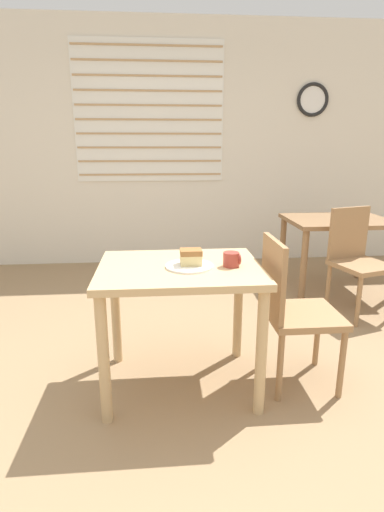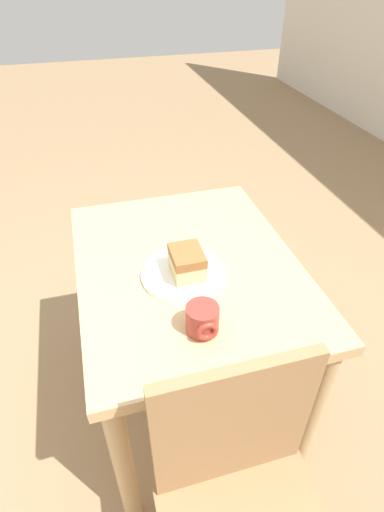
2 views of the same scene
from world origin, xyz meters
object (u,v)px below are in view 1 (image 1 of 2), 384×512
chair_far_corner (357,257)px  cake_slice (191,257)px  dining_table_far (337,230)px  coffee_mug (232,259)px  dining_table_near (180,287)px  plate (189,266)px  chair_near_window (292,307)px

chair_far_corner → cake_slice: (-1.50, -0.99, 0.32)m
dining_table_far → coffee_mug: (-1.35, -1.58, 0.19)m
cake_slice → chair_far_corner: bearing=33.4°
dining_table_near → plate: bearing=-29.9°
dining_table_near → chair_near_window: chair_near_window is taller
cake_slice → coffee_mug: cake_slice is taller
coffee_mug → dining_table_near: bearing=172.7°
chair_near_window → plate: chair_near_window is taller
dining_table_near → plate: size_ratio=3.42×
chair_far_corner → coffee_mug: 1.65m
chair_far_corner → chair_near_window: bearing=-148.8°
chair_near_window → chair_far_corner: same height
chair_near_window → chair_far_corner: size_ratio=1.00×
dining_table_near → chair_near_window: 0.68m
chair_far_corner → coffee_mug: chair_far_corner is taller
plate → chair_near_window: bearing=-0.3°
chair_near_window → cake_slice: chair_near_window is taller
dining_table_far → chair_far_corner: size_ratio=1.06×
chair_near_window → coffee_mug: chair_near_window is taller
plate → coffee_mug: bearing=-1.8°
coffee_mug → cake_slice: bearing=175.4°
chair_near_window → coffee_mug: (-0.37, -0.00, 0.30)m
dining_table_far → chair_near_window: size_ratio=1.06×
chair_near_window → cake_slice: size_ratio=7.55×
plate → cake_slice: bearing=47.9°
dining_table_near → cake_slice: 0.19m
dining_table_far → cake_slice: 2.23m
dining_table_far → coffee_mug: size_ratio=9.78×
dining_table_near → coffee_mug: (0.29, -0.04, 0.17)m
plate → cake_slice: (0.01, 0.01, 0.05)m
dining_table_near → cake_slice: size_ratio=7.63×
cake_slice → coffee_mug: (0.23, -0.02, -0.02)m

